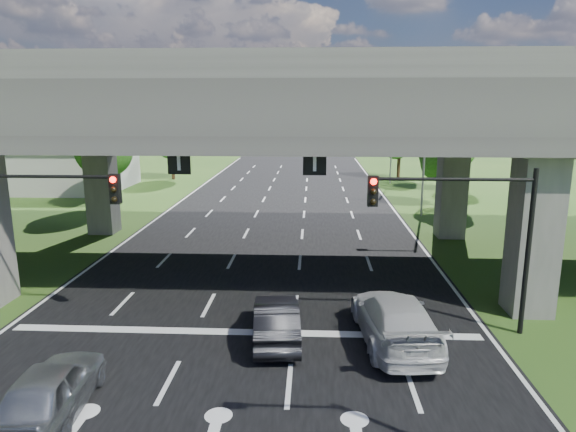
# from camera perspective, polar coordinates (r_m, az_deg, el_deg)

# --- Properties ---
(ground) EXTENTS (160.00, 160.00, 0.00)m
(ground) POSITION_cam_1_polar(r_m,az_deg,el_deg) (16.08, -6.65, -18.09)
(ground) COLOR #294A17
(ground) RESTS_ON ground
(road) EXTENTS (18.00, 120.00, 0.03)m
(road) POSITION_cam_1_polar(r_m,az_deg,el_deg) (25.13, -2.94, -6.51)
(road) COLOR black
(road) RESTS_ON ground
(overpass) EXTENTS (80.00, 15.00, 10.00)m
(overpass) POSITION_cam_1_polar(r_m,az_deg,el_deg) (25.78, -2.69, 11.87)
(overpass) COLOR #353230
(overpass) RESTS_ON ground
(warehouse) EXTENTS (20.00, 10.00, 4.00)m
(warehouse) POSITION_cam_1_polar(r_m,az_deg,el_deg) (56.70, -27.43, 4.74)
(warehouse) COLOR #9E9E99
(warehouse) RESTS_ON ground
(signal_right) EXTENTS (5.76, 0.54, 6.00)m
(signal_right) POSITION_cam_1_polar(r_m,az_deg,el_deg) (18.82, 19.36, -0.43)
(signal_right) COLOR black
(signal_right) RESTS_ON ground
(signal_left) EXTENTS (5.76, 0.54, 6.00)m
(signal_left) POSITION_cam_1_polar(r_m,az_deg,el_deg) (20.75, -26.90, 0.06)
(signal_left) COLOR black
(signal_left) RESTS_ON ground
(streetlight_far) EXTENTS (3.38, 0.25, 10.00)m
(streetlight_far) POSITION_cam_1_polar(r_m,az_deg,el_deg) (38.50, 14.44, 8.55)
(streetlight_far) COLOR gray
(streetlight_far) RESTS_ON ground
(streetlight_beyond) EXTENTS (3.38, 0.25, 10.00)m
(streetlight_beyond) POSITION_cam_1_polar(r_m,az_deg,el_deg) (54.25, 11.08, 9.69)
(streetlight_beyond) COLOR gray
(streetlight_beyond) RESTS_ON ground
(tree_left_near) EXTENTS (4.50, 4.50, 7.80)m
(tree_left_near) POSITION_cam_1_polar(r_m,az_deg,el_deg) (43.05, -19.75, 7.20)
(tree_left_near) COLOR black
(tree_left_near) RESTS_ON ground
(tree_left_mid) EXTENTS (3.91, 3.90, 6.76)m
(tree_left_mid) POSITION_cam_1_polar(r_m,az_deg,el_deg) (51.61, -19.44, 7.24)
(tree_left_mid) COLOR black
(tree_left_mid) RESTS_ON ground
(tree_left_far) EXTENTS (4.80, 4.80, 8.32)m
(tree_left_far) POSITION_cam_1_polar(r_m,az_deg,el_deg) (57.83, -12.80, 9.06)
(tree_left_far) COLOR black
(tree_left_far) RESTS_ON ground
(tree_right_near) EXTENTS (4.20, 4.20, 7.28)m
(tree_right_near) POSITION_cam_1_polar(r_m,az_deg,el_deg) (43.14, 17.15, 6.96)
(tree_right_near) COLOR black
(tree_right_near) RESTS_ON ground
(tree_right_mid) EXTENTS (3.91, 3.90, 6.76)m
(tree_right_mid) POSITION_cam_1_polar(r_m,az_deg,el_deg) (51.64, 18.22, 7.32)
(tree_right_mid) COLOR black
(tree_right_mid) RESTS_ON ground
(tree_right_far) EXTENTS (4.50, 4.50, 7.80)m
(tree_right_far) POSITION_cam_1_polar(r_m,az_deg,el_deg) (58.55, 12.39, 8.80)
(tree_right_far) COLOR black
(tree_right_far) RESTS_ON ground
(car_silver) EXTENTS (2.11, 4.55, 1.51)m
(car_silver) POSITION_cam_1_polar(r_m,az_deg,el_deg) (15.52, -24.86, -17.10)
(car_silver) COLOR #A8ACB0
(car_silver) RESTS_ON road
(car_dark) EXTENTS (1.91, 4.51, 1.45)m
(car_dark) POSITION_cam_1_polar(r_m,az_deg,el_deg) (18.26, -1.30, -11.47)
(car_dark) COLOR black
(car_dark) RESTS_ON road
(car_white) EXTENTS (2.83, 5.98, 1.69)m
(car_white) POSITION_cam_1_polar(r_m,az_deg,el_deg) (18.39, 11.78, -11.14)
(car_white) COLOR #BABABA
(car_white) RESTS_ON road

